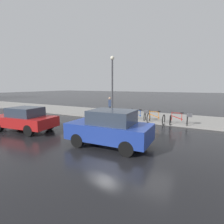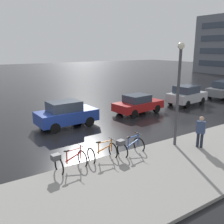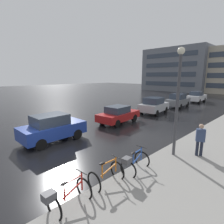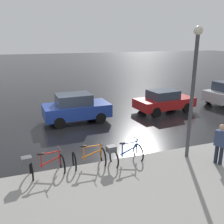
{
  "view_description": "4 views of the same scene",
  "coord_description": "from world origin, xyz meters",
  "px_view_note": "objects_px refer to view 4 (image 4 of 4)",
  "views": [
    {
      "loc": [
        -8.75,
        -2.48,
        2.77
      ],
      "look_at": [
        0.53,
        2.51,
        1.18
      ],
      "focal_mm": 28.0,
      "sensor_mm": 36.0,
      "label": 1
    },
    {
      "loc": [
        12.57,
        -4.66,
        4.94
      ],
      "look_at": [
        2.0,
        2.25,
        1.68
      ],
      "focal_mm": 40.0,
      "sensor_mm": 36.0,
      "label": 2
    },
    {
      "loc": [
        7.96,
        -3.25,
        3.95
      ],
      "look_at": [
        -0.46,
        4.99,
        1.51
      ],
      "focal_mm": 28.0,
      "sensor_mm": 36.0,
      "label": 3
    },
    {
      "loc": [
        12.01,
        -1.43,
        4.78
      ],
      "look_at": [
        0.21,
        2.79,
        1.04
      ],
      "focal_mm": 40.0,
      "sensor_mm": 36.0,
      "label": 4
    }
  ],
  "objects_px": {
    "car_red": "(164,101)",
    "bicycle_third": "(123,154)",
    "streetlamp": "(193,83)",
    "bicycle_nearest": "(43,165)",
    "car_blue": "(76,108)",
    "pedestrian": "(220,143)",
    "bicycle_second": "(89,158)"
  },
  "relations": [
    {
      "from": "car_red",
      "to": "bicycle_third",
      "type": "bearing_deg",
      "value": -41.96
    },
    {
      "from": "bicycle_third",
      "to": "streetlamp",
      "type": "bearing_deg",
      "value": 81.12
    },
    {
      "from": "bicycle_nearest",
      "to": "streetlamp",
      "type": "distance_m",
      "value": 6.23
    },
    {
      "from": "car_blue",
      "to": "bicycle_third",
      "type": "bearing_deg",
      "value": 5.97
    },
    {
      "from": "streetlamp",
      "to": "bicycle_third",
      "type": "bearing_deg",
      "value": -98.88
    },
    {
      "from": "bicycle_third",
      "to": "pedestrian",
      "type": "bearing_deg",
      "value": 68.48
    },
    {
      "from": "bicycle_third",
      "to": "pedestrian",
      "type": "height_order",
      "value": "pedestrian"
    },
    {
      "from": "bicycle_nearest",
      "to": "pedestrian",
      "type": "relative_size",
      "value": 0.84
    },
    {
      "from": "bicycle_nearest",
      "to": "bicycle_second",
      "type": "xyz_separation_m",
      "value": [
        -0.1,
        1.69,
        -0.09
      ]
    },
    {
      "from": "bicycle_third",
      "to": "car_red",
      "type": "bearing_deg",
      "value": 138.04
    },
    {
      "from": "bicycle_second",
      "to": "pedestrian",
      "type": "height_order",
      "value": "pedestrian"
    },
    {
      "from": "bicycle_second",
      "to": "pedestrian",
      "type": "bearing_deg",
      "value": 71.75
    },
    {
      "from": "streetlamp",
      "to": "pedestrian",
      "type": "bearing_deg",
      "value": 39.24
    },
    {
      "from": "bicycle_second",
      "to": "car_blue",
      "type": "bearing_deg",
      "value": 173.01
    },
    {
      "from": "bicycle_third",
      "to": "car_red",
      "type": "height_order",
      "value": "car_red"
    },
    {
      "from": "car_red",
      "to": "bicycle_second",
      "type": "bearing_deg",
      "value": -49.23
    },
    {
      "from": "car_blue",
      "to": "streetlamp",
      "type": "height_order",
      "value": "streetlamp"
    },
    {
      "from": "bicycle_second",
      "to": "car_red",
      "type": "relative_size",
      "value": 0.29
    },
    {
      "from": "bicycle_second",
      "to": "car_red",
      "type": "height_order",
      "value": "car_red"
    },
    {
      "from": "car_blue",
      "to": "pedestrian",
      "type": "xyz_separation_m",
      "value": [
        7.19,
        3.99,
        0.14
      ]
    },
    {
      "from": "car_blue",
      "to": "pedestrian",
      "type": "bearing_deg",
      "value": 29.0
    },
    {
      "from": "bicycle_second",
      "to": "streetlamp",
      "type": "distance_m",
      "value": 4.83
    },
    {
      "from": "car_red",
      "to": "bicycle_nearest",
      "type": "bearing_deg",
      "value": -55.03
    },
    {
      "from": "bicycle_third",
      "to": "car_blue",
      "type": "distance_m",
      "value": 5.9
    },
    {
      "from": "car_blue",
      "to": "streetlamp",
      "type": "xyz_separation_m",
      "value": [
        6.27,
        3.23,
        2.31
      ]
    },
    {
      "from": "pedestrian",
      "to": "streetlamp",
      "type": "height_order",
      "value": "streetlamp"
    },
    {
      "from": "car_red",
      "to": "streetlamp",
      "type": "distance_m",
      "value": 7.33
    },
    {
      "from": "bicycle_third",
      "to": "car_blue",
      "type": "bearing_deg",
      "value": -174.03
    },
    {
      "from": "bicycle_second",
      "to": "car_blue",
      "type": "height_order",
      "value": "car_blue"
    },
    {
      "from": "bicycle_second",
      "to": "bicycle_third",
      "type": "xyz_separation_m",
      "value": [
        0.21,
        1.3,
        0.09
      ]
    },
    {
      "from": "bicycle_nearest",
      "to": "pedestrian",
      "type": "height_order",
      "value": "pedestrian"
    },
    {
      "from": "car_blue",
      "to": "pedestrian",
      "type": "relative_size",
      "value": 2.24
    }
  ]
}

